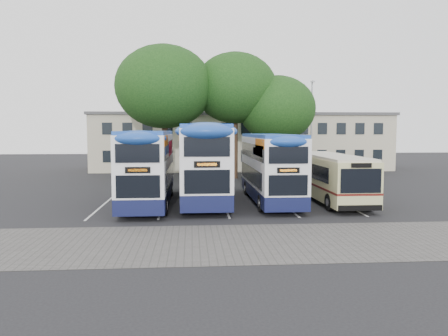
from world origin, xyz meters
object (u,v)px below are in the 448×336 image
tree_mid (235,88)px  bus_dd_mid (204,159)px  tree_right (277,109)px  bus_dd_left (149,164)px  bus_dd_right (270,165)px  lamp_post (312,122)px  tree_left (164,87)px  bus_single (330,175)px

tree_mid → bus_dd_mid: 14.00m
bus_dd_mid → tree_right: bearing=60.6°
tree_mid → bus_dd_left: (-6.44, -13.40, -5.69)m
bus_dd_right → tree_right: bearing=77.3°
lamp_post → bus_dd_mid: bearing=-126.1°
tree_left → tree_mid: 6.29m
bus_dd_left → bus_single: (10.99, 0.34, -0.75)m
tree_left → bus_dd_left: (-0.22, -12.50, -5.68)m
tree_left → bus_dd_right: tree_left is taller
lamp_post → bus_dd_mid: 18.63m
lamp_post → tree_left: size_ratio=0.78×
tree_right → bus_dd_mid: 14.57m
tree_mid → tree_right: (3.73, -0.20, -1.81)m
tree_mid → bus_dd_right: size_ratio=1.14×
tree_left → tree_mid: bearing=8.3°
lamp_post → bus_dd_mid: (-10.86, -14.92, -2.52)m
tree_left → lamp_post: bearing=13.6°
tree_left → bus_dd_mid: size_ratio=1.04×
tree_mid → tree_right: size_ratio=1.22×
tree_left → bus_dd_mid: bearing=-75.3°
lamp_post → bus_dd_left: (-14.12, -15.86, -2.71)m
lamp_post → bus_single: (-3.12, -15.51, -3.47)m
bus_single → tree_mid: bearing=109.2°
bus_dd_right → bus_single: 3.79m
tree_mid → bus_dd_left: bearing=-115.7°
tree_mid → tree_right: bearing=-3.0°
bus_dd_right → bus_single: (3.73, 0.02, -0.64)m
tree_mid → bus_single: tree_mid is taller
tree_mid → bus_single: (4.55, -13.06, -6.45)m
tree_mid → tree_right: 4.15m
bus_dd_left → bus_dd_right: 7.27m
bus_dd_mid → tree_mid: bearing=75.7°
lamp_post → bus_dd_right: size_ratio=0.92×
tree_left → bus_single: tree_left is taller
bus_dd_left → bus_dd_right: bearing=2.6°
tree_right → bus_dd_left: (-10.17, -13.21, -3.89)m
lamp_post → tree_right: 4.89m
bus_dd_left → bus_dd_mid: size_ratio=0.92×
tree_right → bus_dd_mid: size_ratio=0.82×
tree_right → bus_dd_mid: (-6.92, -12.28, -3.69)m
tree_left → bus_single: bearing=-48.4°
tree_mid → bus_dd_mid: (-3.19, -12.47, -5.50)m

